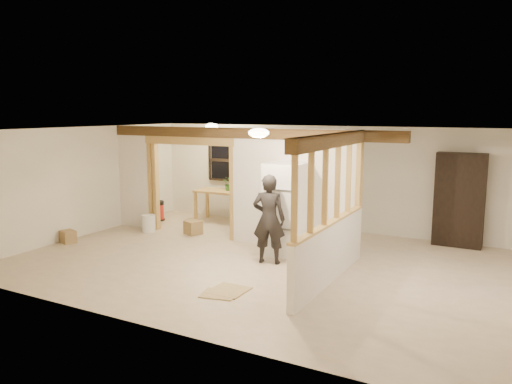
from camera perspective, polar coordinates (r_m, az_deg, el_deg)
The scene contains 28 objects.
floor at distance 9.63m, azimuth 0.12°, elevation -8.00°, with size 9.00×6.50×0.01m, color beige.
ceiling at distance 9.21m, azimuth 0.12°, elevation 7.06°, with size 9.00×6.50×0.01m, color white.
wall_back at distance 12.27m, azimuth 7.29°, elevation 1.68°, with size 9.00×0.01×2.50m, color silver.
wall_front at distance 6.71m, azimuth -13.12°, elevation -4.80°, with size 9.00×0.01×2.50m, color silver.
wall_left at distance 12.10m, azimuth -19.03°, elevation 1.14°, with size 0.01×6.50×2.50m, color silver.
partition_left_stub at distance 12.63m, azimuth -13.66°, elevation 1.71°, with size 0.90×0.12×2.50m, color white.
partition_center at distance 10.32m, azimuth 4.24°, elevation 0.30°, with size 2.80×0.12×2.50m, color white.
doorway_frame at distance 11.63m, azimuth -7.55°, elevation 0.51°, with size 2.46×0.14×2.20m, color tan.
header_beam_back at distance 10.74m, azimuth -1.58°, elevation 6.73°, with size 7.00×0.18×0.22m, color brown.
header_beam_right at distance 8.20m, azimuth 8.75°, elevation 5.85°, with size 0.18×3.30×0.22m, color brown.
pony_wall at distance 8.52m, azimuth 8.43°, elevation -6.88°, with size 0.12×3.20×1.00m, color white.
stud_partition at distance 8.27m, azimuth 8.62°, elevation 0.87°, with size 0.14×3.20×1.32m, color tan.
window_back at distance 13.31m, azimuth -3.33°, elevation 3.62°, with size 1.12×0.10×1.10m, color black.
ceiling_dome_main at distance 8.62m, azimuth 0.32°, elevation 6.78°, with size 0.36×0.36×0.16m, color #FFEABF.
ceiling_dome_util at distance 12.46m, azimuth -5.09°, elevation 7.51°, with size 0.32×0.32×0.14m, color #FFEABF.
hanging_bulb at distance 11.62m, azimuth -4.89°, elevation 5.90°, with size 0.07×0.07×0.07m, color #FFD88C.
refrigerator at distance 9.97m, azimuth 3.51°, elevation -1.93°, with size 0.76×0.74×1.84m, color white.
woman at distance 9.35m, azimuth 1.48°, elevation -3.11°, with size 0.62×0.41×1.70m, color black.
work_table at distance 12.97m, azimuth -4.04°, elevation -1.61°, with size 1.31×0.66×0.83m, color tan.
potted_plant at distance 12.81m, azimuth -3.06°, elevation 0.96°, with size 0.33×0.28×0.36m, color #356F2D.
shop_vac at distance 13.35m, azimuth -11.24°, elevation -2.11°, with size 0.40×0.40×0.53m, color red.
bookshelf at distance 11.34m, azimuth 22.22°, elevation -0.86°, with size 1.00×0.33×1.99m, color black.
bucket at distance 12.18m, azimuth -12.18°, elevation -3.52°, with size 0.32×0.32×0.41m, color white.
box_util_a at distance 12.15m, azimuth -0.02°, elevation -3.63°, with size 0.33×0.28×0.28m, color #9A7A4A.
box_util_b at distance 11.79m, azimuth -7.19°, elevation -4.03°, with size 0.34×0.34×0.31m, color #9A7A4A.
box_front at distance 11.69m, azimuth -20.69°, elevation -4.80°, with size 0.33×0.27×0.27m, color #9A7A4A.
floor_panel_near at distance 8.15m, azimuth -3.15°, elevation -11.17°, with size 0.57×0.57×0.02m, color tan.
floor_panel_far at distance 8.01m, azimuth -4.23°, elevation -11.57°, with size 0.55×0.44×0.02m, color tan.
Camera 1 is at (4.33, -8.11, 2.85)m, focal length 35.00 mm.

